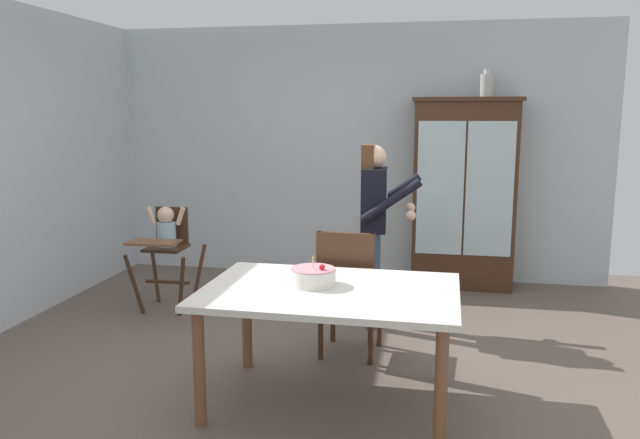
{
  "coord_description": "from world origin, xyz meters",
  "views": [
    {
      "loc": [
        0.88,
        -4.05,
        1.8
      ],
      "look_at": [
        -0.02,
        0.7,
        0.95
      ],
      "focal_mm": 34.79,
      "sensor_mm": 36.0,
      "label": 1
    }
  ],
  "objects_px": {
    "ceramic_vase": "(487,85)",
    "dining_table": "(330,302)",
    "china_cabinet": "(464,193)",
    "high_chair_with_toddler": "(166,239)",
    "birthday_cake": "(313,277)",
    "dining_chair_far_side": "(348,285)",
    "adult_person": "(375,213)"
  },
  "relations": [
    {
      "from": "ceramic_vase",
      "to": "dining_table",
      "type": "distance_m",
      "value": 3.35
    },
    {
      "from": "china_cabinet",
      "to": "high_chair_with_toddler",
      "type": "relative_size",
      "value": 2.04
    },
    {
      "from": "high_chair_with_toddler",
      "to": "birthday_cake",
      "type": "bearing_deg",
      "value": -44.13
    },
    {
      "from": "ceramic_vase",
      "to": "high_chair_with_toddler",
      "type": "xyz_separation_m",
      "value": [
        -2.85,
        -1.28,
        -1.4
      ]
    },
    {
      "from": "dining_table",
      "to": "birthday_cake",
      "type": "bearing_deg",
      "value": 156.5
    },
    {
      "from": "birthday_cake",
      "to": "ceramic_vase",
      "type": "bearing_deg",
      "value": 67.11
    },
    {
      "from": "ceramic_vase",
      "to": "dining_table",
      "type": "xyz_separation_m",
      "value": [
        -1.07,
        -2.86,
        -1.4
      ]
    },
    {
      "from": "ceramic_vase",
      "to": "dining_chair_far_side",
      "type": "relative_size",
      "value": 0.28
    },
    {
      "from": "ceramic_vase",
      "to": "high_chair_with_toddler",
      "type": "relative_size",
      "value": 0.28
    },
    {
      "from": "china_cabinet",
      "to": "dining_chair_far_side",
      "type": "distance_m",
      "value": 2.33
    },
    {
      "from": "china_cabinet",
      "to": "adult_person",
      "type": "height_order",
      "value": "china_cabinet"
    },
    {
      "from": "high_chair_with_toddler",
      "to": "dining_chair_far_side",
      "type": "xyz_separation_m",
      "value": [
        1.79,
        -0.84,
        -0.1
      ]
    },
    {
      "from": "dining_table",
      "to": "birthday_cake",
      "type": "xyz_separation_m",
      "value": [
        -0.12,
        0.05,
        0.14
      ]
    },
    {
      "from": "dining_table",
      "to": "high_chair_with_toddler",
      "type": "bearing_deg",
      "value": 138.48
    },
    {
      "from": "dining_table",
      "to": "birthday_cake",
      "type": "relative_size",
      "value": 5.55
    },
    {
      "from": "adult_person",
      "to": "high_chair_with_toddler",
      "type": "bearing_deg",
      "value": 84.08
    },
    {
      "from": "high_chair_with_toddler",
      "to": "birthday_cake",
      "type": "distance_m",
      "value": 2.27
    },
    {
      "from": "ceramic_vase",
      "to": "birthday_cake",
      "type": "bearing_deg",
      "value": -112.89
    },
    {
      "from": "china_cabinet",
      "to": "dining_chair_far_side",
      "type": "xyz_separation_m",
      "value": [
        -0.88,
        -2.11,
        -0.42
      ]
    },
    {
      "from": "high_chair_with_toddler",
      "to": "ceramic_vase",
      "type": "bearing_deg",
      "value": 22.46
    },
    {
      "from": "birthday_cake",
      "to": "high_chair_with_toddler",
      "type": "bearing_deg",
      "value": 137.5
    },
    {
      "from": "high_chair_with_toddler",
      "to": "dining_table",
      "type": "bearing_deg",
      "value": -43.15
    },
    {
      "from": "ceramic_vase",
      "to": "dining_chair_far_side",
      "type": "distance_m",
      "value": 2.8
    },
    {
      "from": "dining_table",
      "to": "birthday_cake",
      "type": "height_order",
      "value": "birthday_cake"
    },
    {
      "from": "dining_table",
      "to": "dining_chair_far_side",
      "type": "height_order",
      "value": "dining_chair_far_side"
    },
    {
      "from": "china_cabinet",
      "to": "ceramic_vase",
      "type": "relative_size",
      "value": 7.16
    },
    {
      "from": "china_cabinet",
      "to": "high_chair_with_toddler",
      "type": "height_order",
      "value": "china_cabinet"
    },
    {
      "from": "china_cabinet",
      "to": "birthday_cake",
      "type": "height_order",
      "value": "china_cabinet"
    },
    {
      "from": "adult_person",
      "to": "dining_chair_far_side",
      "type": "distance_m",
      "value": 0.86
    },
    {
      "from": "ceramic_vase",
      "to": "dining_chair_far_side",
      "type": "height_order",
      "value": "ceramic_vase"
    },
    {
      "from": "ceramic_vase",
      "to": "dining_table",
      "type": "height_order",
      "value": "ceramic_vase"
    },
    {
      "from": "ceramic_vase",
      "to": "adult_person",
      "type": "distance_m",
      "value": 1.99
    }
  ]
}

